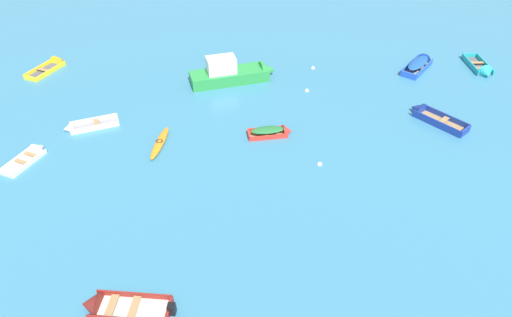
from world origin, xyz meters
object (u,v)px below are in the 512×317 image
object	(u,v)px
rowboat_red_near_left	(275,131)
mooring_buoy_between_boats_right	(313,68)
motor_launch_green_cluster_inner	(235,73)
mooring_buoy_far_field	(307,91)
rowboat_yellow_back_row_right	(54,64)
rowboat_blue_far_left	(420,63)
rowboat_turquoise_center	(482,70)
rowboat_white_cluster_outer	(80,127)
rowboat_maroon_distant_center	(109,306)
mooring_buoy_midfield	(320,164)
rowboat_white_midfield_right	(34,153)
rowboat_deep_blue_far_back	(428,115)
kayak_orange_far_right	(160,143)

from	to	relation	value
rowboat_red_near_left	mooring_buoy_between_boats_right	world-z (taller)	rowboat_red_near_left
motor_launch_green_cluster_inner	mooring_buoy_far_field	bearing A→B (deg)	-14.78
mooring_buoy_far_field	rowboat_yellow_back_row_right	bearing A→B (deg)	170.06
rowboat_blue_far_left	mooring_buoy_between_boats_right	bearing A→B (deg)	-177.23
rowboat_turquoise_center	mooring_buoy_far_field	bearing A→B (deg)	-166.96
rowboat_white_cluster_outer	rowboat_red_near_left	world-z (taller)	rowboat_white_cluster_outer
rowboat_white_cluster_outer	rowboat_maroon_distant_center	distance (m)	15.06
rowboat_blue_far_left	mooring_buoy_midfield	xyz separation A→B (m)	(-9.71, -13.37, -0.39)
rowboat_red_near_left	rowboat_white_midfield_right	size ratio (longest dim) A/B	0.94
mooring_buoy_midfield	mooring_buoy_far_field	bearing A→B (deg)	91.10
motor_launch_green_cluster_inner	rowboat_deep_blue_far_back	bearing A→B (deg)	-19.98
mooring_buoy_midfield	kayak_orange_far_right	bearing A→B (deg)	170.14
rowboat_yellow_back_row_right	rowboat_deep_blue_far_back	xyz separation A→B (m)	(29.72, -7.35, 0.06)
motor_launch_green_cluster_inner	rowboat_maroon_distant_center	size ratio (longest dim) A/B	1.69
rowboat_deep_blue_far_back	mooring_buoy_midfield	bearing A→B (deg)	-146.21
motor_launch_green_cluster_inner	mooring_buoy_far_field	distance (m)	5.98
rowboat_turquoise_center	rowboat_yellow_back_row_right	bearing A→B (deg)	179.53
rowboat_yellow_back_row_right	rowboat_white_midfield_right	world-z (taller)	rowboat_yellow_back_row_right
rowboat_white_cluster_outer	rowboat_white_midfield_right	distance (m)	3.54
rowboat_white_cluster_outer	rowboat_red_near_left	distance (m)	13.40
rowboat_blue_far_left	mooring_buoy_far_field	world-z (taller)	rowboat_blue_far_left
rowboat_yellow_back_row_right	rowboat_deep_blue_far_back	size ratio (longest dim) A/B	1.04
motor_launch_green_cluster_inner	rowboat_red_near_left	bearing A→B (deg)	-67.23
rowboat_maroon_distant_center	kayak_orange_far_right	bearing A→B (deg)	90.65
rowboat_deep_blue_far_back	mooring_buoy_midfield	world-z (taller)	rowboat_deep_blue_far_back
rowboat_yellow_back_row_right	mooring_buoy_midfield	distance (m)	25.07
rowboat_white_cluster_outer	rowboat_red_near_left	xyz separation A→B (m)	(13.39, -0.38, 0.10)
kayak_orange_far_right	rowboat_blue_far_left	distance (m)	23.14
motor_launch_green_cluster_inner	rowboat_red_near_left	distance (m)	8.13
rowboat_yellow_back_row_right	rowboat_white_midfield_right	distance (m)	12.73
mooring_buoy_midfield	rowboat_red_near_left	bearing A→B (deg)	131.73
kayak_orange_far_right	rowboat_white_midfield_right	xyz separation A→B (m)	(-7.82, -1.24, -0.03)
rowboat_yellow_back_row_right	rowboat_blue_far_left	bearing A→B (deg)	1.00
rowboat_blue_far_left	rowboat_red_near_left	size ratio (longest dim) A/B	1.34
rowboat_yellow_back_row_right	motor_launch_green_cluster_inner	bearing A→B (deg)	-8.12
motor_launch_green_cluster_inner	rowboat_deep_blue_far_back	distance (m)	15.00
rowboat_white_cluster_outer	rowboat_deep_blue_far_back	bearing A→B (deg)	4.66
rowboat_deep_blue_far_back	mooring_buoy_far_field	xyz separation A→B (m)	(-8.35, 3.61, -0.23)
rowboat_yellow_back_row_right	rowboat_blue_far_left	size ratio (longest dim) A/B	0.97
motor_launch_green_cluster_inner	rowboat_red_near_left	world-z (taller)	motor_launch_green_cluster_inner
rowboat_red_near_left	mooring_buoy_far_field	xyz separation A→B (m)	(2.60, 5.97, -0.27)
mooring_buoy_between_boats_right	rowboat_yellow_back_row_right	bearing A→B (deg)	-179.73
rowboat_maroon_distant_center	mooring_buoy_between_boats_right	xyz separation A→B (m)	(10.79, 23.26, -0.19)
rowboat_red_near_left	rowboat_turquoise_center	bearing A→B (deg)	28.32
rowboat_white_cluster_outer	rowboat_blue_far_left	bearing A→B (deg)	20.90
kayak_orange_far_right	motor_launch_green_cluster_inner	xyz separation A→B (m)	(4.42, 8.80, 0.55)
rowboat_red_near_left	rowboat_white_midfield_right	world-z (taller)	rowboat_white_midfield_right
rowboat_deep_blue_far_back	mooring_buoy_far_field	distance (m)	9.10
rowboat_maroon_distant_center	mooring_buoy_midfield	bearing A→B (deg)	45.41
kayak_orange_far_right	mooring_buoy_far_field	distance (m)	12.50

